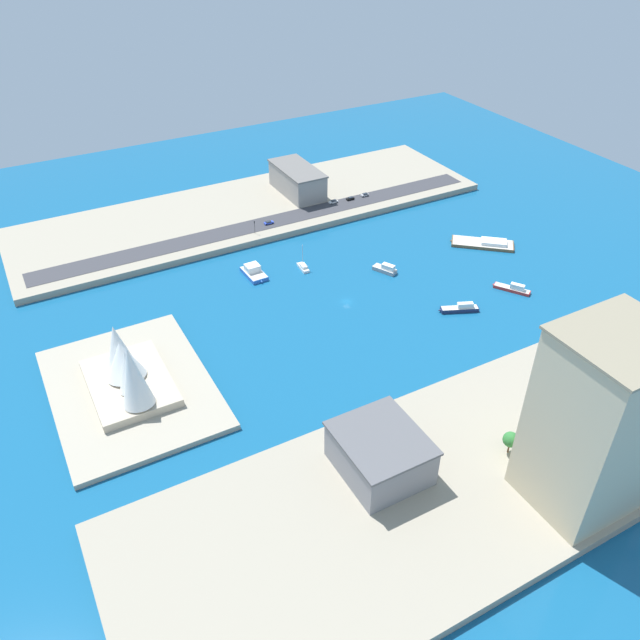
% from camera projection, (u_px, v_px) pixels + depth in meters
% --- Properties ---
extents(ground_plane, '(440.00, 440.00, 0.00)m').
position_uv_depth(ground_plane, '(347.00, 302.00, 260.27)').
color(ground_plane, '#145684').
extents(quay_west, '(70.00, 240.00, 3.09)m').
position_uv_depth(quay_west, '(509.00, 453.00, 190.81)').
color(quay_west, '#9E937F').
rests_on(quay_west, ground_plane).
extents(quay_east, '(70.00, 240.00, 3.09)m').
position_uv_depth(quay_east, '(252.00, 208.00, 327.93)').
color(quay_east, '#9E937F').
rests_on(quay_east, ground_plane).
extents(peninsula_point, '(69.32, 51.13, 2.00)m').
position_uv_depth(peninsula_point, '(131.00, 389.00, 215.24)').
color(peninsula_point, '#A89E89').
rests_on(peninsula_point, ground_plane).
extents(road_strip, '(12.80, 228.00, 0.15)m').
position_uv_depth(road_strip, '(270.00, 222.00, 311.64)').
color(road_strip, '#38383D').
rests_on(road_strip, quay_east).
extents(sailboat_small_white, '(9.44, 3.52, 11.79)m').
position_uv_depth(sailboat_small_white, '(303.00, 267.00, 280.90)').
color(sailboat_small_white, white).
rests_on(sailboat_small_white, ground_plane).
extents(yacht_sleek_gray, '(11.86, 8.22, 3.96)m').
position_uv_depth(yacht_sleek_gray, '(385.00, 269.00, 278.65)').
color(yacht_sleek_gray, '#999EA3').
rests_on(yacht_sleek_gray, ground_plane).
extents(patrol_launch_navy, '(9.03, 16.01, 3.77)m').
position_uv_depth(patrol_launch_navy, '(460.00, 308.00, 253.92)').
color(patrol_launch_navy, '#1E284C').
rests_on(patrol_launch_navy, ground_plane).
extents(barge_flat_brown, '(26.08, 28.17, 2.97)m').
position_uv_depth(barge_flat_brown, '(485.00, 243.00, 298.43)').
color(barge_flat_brown, brown).
rests_on(barge_flat_brown, ground_plane).
extents(catamaran_blue, '(15.52, 7.83, 4.65)m').
position_uv_depth(catamaran_blue, '(254.00, 272.00, 276.18)').
color(catamaran_blue, blue).
rests_on(catamaran_blue, ground_plane).
extents(tugboat_red, '(14.71, 10.91, 3.65)m').
position_uv_depth(tugboat_red, '(513.00, 288.00, 266.11)').
color(tugboat_red, red).
rests_on(tugboat_red, ground_plane).
extents(carpark_squat_concrete, '(36.74, 17.57, 13.93)m').
position_uv_depth(carpark_squat_concrete, '(297.00, 180.00, 336.31)').
color(carpark_squat_concrete, gray).
rests_on(carpark_squat_concrete, quay_east).
extents(warehouse_low_gray, '(26.32, 23.16, 12.94)m').
position_uv_depth(warehouse_low_gray, '(380.00, 453.00, 180.11)').
color(warehouse_low_gray, gray).
rests_on(warehouse_low_gray, quay_west).
extents(office_block_beige, '(26.44, 29.11, 54.07)m').
position_uv_depth(office_block_beige, '(598.00, 422.00, 161.43)').
color(office_block_beige, '#C6B793').
rests_on(office_block_beige, quay_west).
extents(sedan_silver, '(1.79, 4.22, 1.63)m').
position_uv_depth(sedan_silver, '(365.00, 195.00, 335.59)').
color(sedan_silver, black).
rests_on(sedan_silver, road_strip).
extents(van_white, '(1.94, 4.95, 1.61)m').
position_uv_depth(van_white, '(333.00, 202.00, 328.80)').
color(van_white, black).
rests_on(van_white, road_strip).
extents(suv_black, '(1.88, 4.30, 1.50)m').
position_uv_depth(suv_black, '(350.00, 198.00, 332.01)').
color(suv_black, black).
rests_on(suv_black, road_strip).
extents(hatchback_blue, '(2.00, 4.64, 1.44)m').
position_uv_depth(hatchback_blue, '(269.00, 223.00, 309.52)').
color(hatchback_blue, black).
rests_on(hatchback_blue, road_strip).
extents(traffic_light_waterfront, '(0.36, 0.36, 6.50)m').
position_uv_depth(traffic_light_waterfront, '(255.00, 225.00, 299.65)').
color(traffic_light_waterfront, black).
rests_on(traffic_light_waterfront, quay_east).
extents(opera_landmark, '(36.48, 25.86, 24.47)m').
position_uv_depth(opera_landmark, '(127.00, 369.00, 209.11)').
color(opera_landmark, '#BCAD93').
rests_on(opera_landmark, peninsula_point).
extents(park_tree_cluster, '(19.09, 19.75, 9.36)m').
position_uv_depth(park_tree_cluster, '(552.00, 443.00, 183.69)').
color(park_tree_cluster, brown).
rests_on(park_tree_cluster, quay_west).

